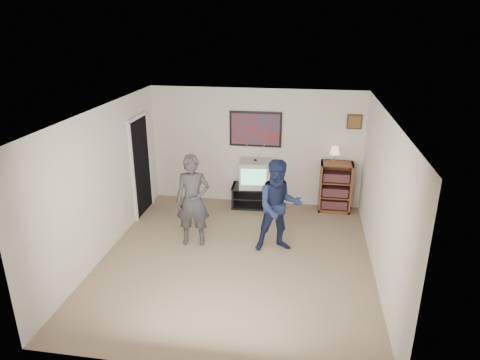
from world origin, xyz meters
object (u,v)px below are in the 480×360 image
(bookshelf, at_px, (335,187))
(person_short, at_px, (279,206))
(person_tall, at_px, (193,201))
(crt_television, at_px, (255,173))
(media_stand, at_px, (254,196))

(bookshelf, xyz_separation_m, person_short, (-1.05, -1.82, 0.29))
(person_tall, bearing_deg, person_short, -7.10)
(crt_television, distance_m, person_short, 1.88)
(crt_television, bearing_deg, media_stand, 173.37)
(media_stand, bearing_deg, bookshelf, -0.92)
(bookshelf, distance_m, person_tall, 3.16)
(bookshelf, bearing_deg, media_stand, -178.31)
(media_stand, relative_size, person_tall, 0.58)
(person_short, bearing_deg, media_stand, 94.25)
(media_stand, relative_size, person_short, 0.59)
(person_tall, bearing_deg, bookshelf, 28.15)
(bookshelf, distance_m, person_short, 2.12)
(crt_television, bearing_deg, person_tall, -122.82)
(bookshelf, bearing_deg, crt_television, -178.29)
(crt_television, distance_m, person_tall, 1.99)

